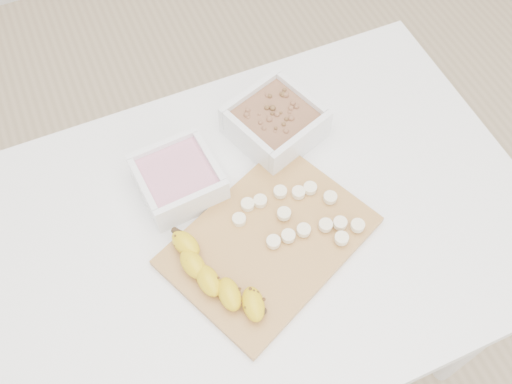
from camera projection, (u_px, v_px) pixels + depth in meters
name	position (u px, v px, depth m)	size (l,w,h in m)	color
ground	(260.00, 340.00, 1.68)	(3.50, 3.50, 0.00)	#C6AD89
table	(262.00, 245.00, 1.12)	(1.00, 0.70, 0.75)	white
bowl_yogurt	(178.00, 179.00, 1.04)	(0.15, 0.15, 0.07)	white
bowl_granola	(275.00, 122.00, 1.11)	(0.20, 0.20, 0.07)	white
cutting_board	(269.00, 241.00, 1.01)	(0.34, 0.25, 0.01)	tan
banana	(218.00, 278.00, 0.95)	(0.06, 0.21, 0.04)	gold
banana_slices	(298.00, 215.00, 1.02)	(0.21, 0.16, 0.02)	#FAECC2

